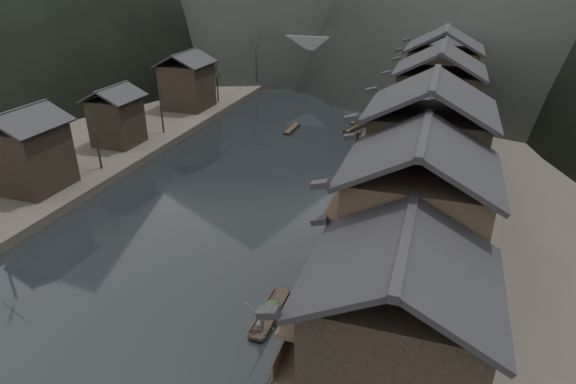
% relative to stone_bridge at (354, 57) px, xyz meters
% --- Properties ---
extents(water, '(300.00, 300.00, 0.00)m').
position_rel_stone_bridge_xyz_m(water, '(0.00, -72.00, -5.11)').
color(water, black).
rests_on(water, ground).
extents(left_bank, '(40.00, 200.00, 1.20)m').
position_rel_stone_bridge_xyz_m(left_bank, '(-35.00, -32.00, -4.51)').
color(left_bank, '#2D2823').
rests_on(left_bank, ground).
extents(stilt_houses, '(9.00, 67.60, 15.99)m').
position_rel_stone_bridge_xyz_m(stilt_houses, '(17.28, -52.86, 3.86)').
color(stilt_houses, black).
rests_on(stilt_houses, ground).
extents(left_houses, '(8.10, 53.20, 8.73)m').
position_rel_stone_bridge_xyz_m(left_houses, '(-20.50, -51.88, 0.55)').
color(left_houses, black).
rests_on(left_houses, left_bank).
extents(bare_trees, '(3.88, 73.78, 7.76)m').
position_rel_stone_bridge_xyz_m(bare_trees, '(-17.00, -47.53, 1.24)').
color(bare_trees, black).
rests_on(bare_trees, left_bank).
extents(moored_sampans, '(3.23, 74.00, 0.47)m').
position_rel_stone_bridge_xyz_m(moored_sampans, '(12.14, -45.51, -4.91)').
color(moored_sampans, black).
rests_on(moored_sampans, water).
extents(midriver_boats, '(10.79, 32.85, 0.45)m').
position_rel_stone_bridge_xyz_m(midriver_boats, '(1.56, -18.78, -4.91)').
color(midriver_boats, black).
rests_on(midriver_boats, water).
extents(stone_bridge, '(40.00, 6.00, 9.00)m').
position_rel_stone_bridge_xyz_m(stone_bridge, '(0.00, 0.00, 0.00)').
color(stone_bridge, '#4C4C4F').
rests_on(stone_bridge, ground).
extents(hero_sampan, '(1.20, 5.56, 0.44)m').
position_rel_stone_bridge_xyz_m(hero_sampan, '(8.68, -72.09, -4.91)').
color(hero_sampan, black).
rests_on(hero_sampan, water).
extents(cargo_heap, '(1.22, 1.60, 0.73)m').
position_rel_stone_bridge_xyz_m(cargo_heap, '(8.68, -71.83, -4.30)').
color(cargo_heap, black).
rests_on(cargo_heap, hero_sampan).
extents(boatman, '(0.62, 0.41, 1.68)m').
position_rel_stone_bridge_xyz_m(boatman, '(8.69, -74.03, -3.83)').
color(boatman, slate).
rests_on(boatman, hero_sampan).
extents(bamboo_pole, '(1.48, 1.88, 3.53)m').
position_rel_stone_bridge_xyz_m(bamboo_pole, '(8.89, -74.03, -1.23)').
color(bamboo_pole, '#8C7A51').
rests_on(bamboo_pole, boatman).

